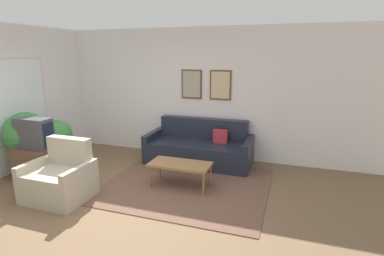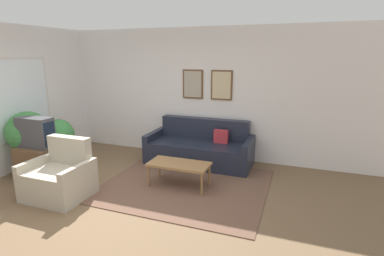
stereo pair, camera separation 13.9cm
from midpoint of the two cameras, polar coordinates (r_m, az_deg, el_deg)
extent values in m
plane|color=brown|center=(4.50, -14.58, -15.23)|extent=(16.00, 16.00, 0.00)
cube|color=brown|center=(5.16, -0.45, -10.78)|extent=(2.68, 2.33, 0.01)
cube|color=silver|center=(6.47, -1.08, 6.69)|extent=(8.00, 0.06, 2.70)
cube|color=brown|center=(6.33, 0.81, 8.35)|extent=(0.44, 0.03, 0.60)
cube|color=#A89E89|center=(6.31, 0.76, 8.34)|extent=(0.38, 0.01, 0.54)
cube|color=brown|center=(6.15, 6.32, 8.11)|extent=(0.44, 0.03, 0.60)
cube|color=#CCB78E|center=(6.13, 6.28, 8.10)|extent=(0.38, 0.01, 0.54)
cube|color=silver|center=(6.28, -32.12, 4.37)|extent=(0.06, 8.00, 2.70)
cube|color=beige|center=(6.51, -29.12, 4.81)|extent=(0.02, 1.24, 1.56)
cube|color=white|center=(6.51, -29.09, 4.81)|extent=(0.02, 1.16, 1.48)
cube|color=#1E2333|center=(6.06, 2.03, -4.75)|extent=(1.86, 0.90, 0.44)
cube|color=#1E2333|center=(6.26, 3.07, -0.04)|extent=(1.86, 0.20, 0.42)
cube|color=#1E2333|center=(6.41, -6.40, -3.16)|extent=(0.12, 0.90, 0.58)
cube|color=#1E2333|center=(5.83, 11.35, -5.09)|extent=(0.12, 0.90, 0.58)
cube|color=#B22D38|center=(5.95, 6.22, -1.68)|extent=(0.28, 0.10, 0.28)
cube|color=olive|center=(4.98, -1.68, -6.91)|extent=(1.01, 0.49, 0.04)
cylinder|color=olive|center=(5.07, -7.49, -9.14)|extent=(0.04, 0.04, 0.37)
cylinder|color=olive|center=(4.74, 2.72, -10.74)|extent=(0.04, 0.04, 0.37)
cylinder|color=olive|center=(5.41, -5.47, -7.59)|extent=(0.04, 0.04, 0.37)
cylinder|color=olive|center=(5.09, 4.13, -8.93)|extent=(0.04, 0.04, 0.37)
cube|color=brown|center=(5.95, -26.47, -5.93)|extent=(0.67, 0.50, 0.58)
cube|color=#424247|center=(5.80, -27.05, -0.75)|extent=(0.63, 0.28, 0.53)
cube|color=#192333|center=(5.57, -24.82, -1.05)|extent=(0.01, 0.23, 0.41)
cube|color=#B2A893|center=(5.08, -23.37, -9.65)|extent=(0.73, 0.76, 0.45)
cube|color=#B2A893|center=(5.13, -21.56, -3.91)|extent=(0.73, 0.16, 0.44)
cube|color=#B2A893|center=(5.34, -26.66, -8.18)|extent=(0.09, 0.76, 0.57)
cube|color=#B2A893|center=(4.80, -19.81, -9.93)|extent=(0.09, 0.76, 0.57)
cylinder|color=beige|center=(6.39, -27.51, -6.41)|extent=(0.23, 0.23, 0.23)
cylinder|color=#51381E|center=(6.32, -27.74, -4.47)|extent=(0.04, 0.04, 0.23)
sphere|color=#3D8442|center=(6.21, -28.18, -0.66)|extent=(0.75, 0.75, 0.75)
cylinder|color=slate|center=(6.53, -23.11, -5.69)|extent=(0.28, 0.28, 0.20)
cylinder|color=#51381E|center=(6.47, -23.26, -4.11)|extent=(0.04, 0.04, 0.18)
sphere|color=#3D8442|center=(6.38, -23.56, -1.15)|extent=(0.60, 0.60, 0.60)
camera|label=1|loc=(0.07, -89.27, 0.18)|focal=28.00mm
camera|label=2|loc=(0.07, 90.73, -0.18)|focal=28.00mm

